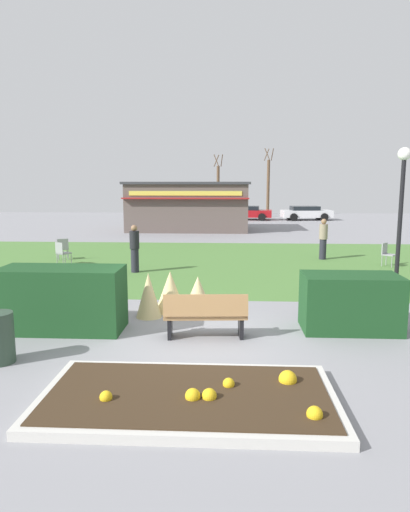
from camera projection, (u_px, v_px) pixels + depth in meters
The scene contains 21 objects.
ground_plane at pixel (193, 339), 9.31m from camera, with size 80.00×80.00×0.00m, color gray.
lawn_patch at pixel (211, 262), 18.26m from camera, with size 36.00×12.00×0.01m, color #4C7A38.
flower_bed at pixel (190, 397), 6.58m from camera, with size 4.26×2.27×0.33m.
park_bench at pixel (206, 315), 9.28m from camera, with size 1.73×0.64×0.95m.
hedge_left at pixel (62, 299), 9.75m from camera, with size 2.60×1.10×1.37m, color #19421E.
hedge_right at pixel (350, 303), 9.77m from camera, with size 2.04×1.10×1.22m, color #19421E.
ornamental_grass_behind_left at pixel (170, 292), 11.20m from camera, with size 0.76×0.76×1.01m, color #D1BC7F.
ornamental_grass_behind_right at pixel (149, 295), 10.74m from camera, with size 0.60×0.60×1.06m, color #D1BC7F.
ornamental_grass_behind_center at pixel (198, 295), 11.07m from camera, with size 0.76×0.76×0.92m, color #D1BC7F.
lamppost_mid at pixel (401, 203), 12.72m from camera, with size 0.36×0.36×4.11m.
food_kiosk at pixel (189, 206), 30.75m from camera, with size 8.14×5.13×3.23m.
cafe_chair_west at pixel (62, 251), 17.62m from camera, with size 0.61×0.61×0.89m.
cafe_chair_east at pixel (387, 252), 17.36m from camera, with size 0.62×0.62×0.89m.
cafe_chair_center at pixel (63, 247), 18.80m from camera, with size 0.59×0.59×0.89m.
person_strolling at pixel (323, 239), 18.88m from camera, with size 0.34×0.34×1.69m.
person_standing at pixel (135, 248), 16.12m from camera, with size 0.34×0.34×1.69m.
parked_car_west_slot at pixel (190, 212), 39.70m from camera, with size 4.27×2.20×1.20m.
parked_car_center_slot at pixel (247, 212), 39.44m from camera, with size 4.36×2.38×1.20m.
parked_car_east_slot at pixel (306, 213), 39.17m from camera, with size 4.35×2.34×1.20m.
tree_left_bg at pixel (268, 187), 43.17m from camera, with size 0.91×0.96×6.36m.
tree_right_bg at pixel (218, 189), 43.61m from camera, with size 0.91×0.96×5.82m.
Camera 1 is at (0.72, -8.90, 3.14)m, focal length 32.01 mm.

